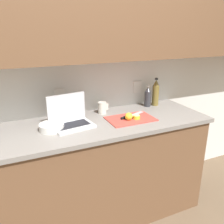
% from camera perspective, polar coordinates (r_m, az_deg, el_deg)
% --- Properties ---
extents(ground_plane, '(12.00, 12.00, 0.00)m').
position_cam_1_polar(ground_plane, '(2.47, -3.61, -23.25)').
color(ground_plane, brown).
rests_on(ground_plane, ground).
extents(wall_back, '(5.20, 0.38, 2.60)m').
position_cam_1_polar(wall_back, '(2.06, -7.12, 16.08)').
color(wall_back, white).
rests_on(wall_back, ground_plane).
extents(counter_unit, '(1.98, 0.65, 0.94)m').
position_cam_1_polar(counter_unit, '(2.17, -4.34, -13.98)').
color(counter_unit, brown).
rests_on(counter_unit, ground_plane).
extents(laptop, '(0.35, 0.28, 0.24)m').
position_cam_1_polar(laptop, '(1.92, -10.00, -1.51)').
color(laptop, silver).
rests_on(laptop, counter_unit).
extents(cutting_board, '(0.40, 0.26, 0.01)m').
position_cam_1_polar(cutting_board, '(2.04, 4.49, -1.63)').
color(cutting_board, '#D1473D').
rests_on(cutting_board, counter_unit).
extents(knife, '(0.28, 0.14, 0.02)m').
position_cam_1_polar(knife, '(2.07, 4.00, -0.98)').
color(knife, silver).
rests_on(knife, cutting_board).
extents(lemon_half_cut, '(0.06, 0.06, 0.03)m').
position_cam_1_polar(lemon_half_cut, '(2.03, 5.89, -1.19)').
color(lemon_half_cut, yellow).
rests_on(lemon_half_cut, cutting_board).
extents(lemon_whole_beside, '(0.06, 0.06, 0.06)m').
position_cam_1_polar(lemon_whole_beside, '(2.00, 4.05, -1.05)').
color(lemon_whole_beside, yellow).
rests_on(lemon_whole_beside, cutting_board).
extents(bottle_green_soda, '(0.07, 0.07, 0.21)m').
position_cam_1_polar(bottle_green_soda, '(2.38, 8.58, 3.60)').
color(bottle_green_soda, '#333338').
rests_on(bottle_green_soda, counter_unit).
extents(bottle_oil_tall, '(0.07, 0.07, 0.28)m').
position_cam_1_polar(bottle_oil_tall, '(2.43, 10.44, 4.56)').
color(bottle_oil_tall, olive).
rests_on(bottle_oil_tall, counter_unit).
extents(measuring_cup, '(0.10, 0.08, 0.11)m').
position_cam_1_polar(measuring_cup, '(2.17, -2.35, 1.03)').
color(measuring_cup, silver).
rests_on(measuring_cup, counter_unit).
extents(bowl_white, '(0.19, 0.19, 0.05)m').
position_cam_1_polar(bowl_white, '(1.87, -14.29, -3.54)').
color(bowl_white, white).
rests_on(bowl_white, counter_unit).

